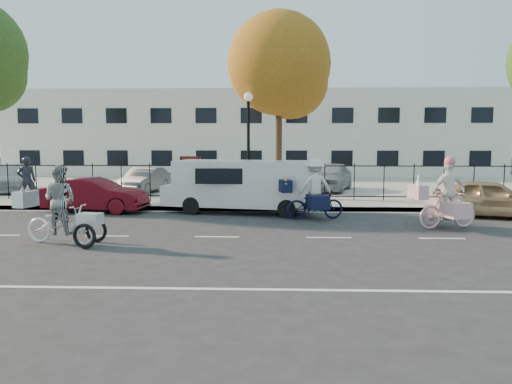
{
  "coord_description": "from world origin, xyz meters",
  "views": [
    {
      "loc": [
        1.54,
        -13.17,
        2.61
      ],
      "look_at": [
        1.01,
        1.2,
        1.1
      ],
      "focal_mm": 35.0,
      "sensor_mm": 36.0,
      "label": 1
    }
  ],
  "objects_px": {
    "lamppost": "(248,127)",
    "lot_car_c": "(144,180)",
    "white_van": "(241,184)",
    "lot_car_d": "(331,176)",
    "unicorn_bike": "(447,202)",
    "gold_sedan": "(491,198)",
    "pedestrian": "(27,181)",
    "zebra_trike": "(61,214)",
    "bull_bike": "(314,195)",
    "lot_car_a": "(8,178)",
    "red_sedan": "(95,195)"
  },
  "relations": [
    {
      "from": "zebra_trike",
      "to": "unicorn_bike",
      "type": "height_order",
      "value": "unicorn_bike"
    },
    {
      "from": "lot_car_a",
      "to": "lot_car_c",
      "type": "height_order",
      "value": "lot_car_a"
    },
    {
      "from": "pedestrian",
      "to": "unicorn_bike",
      "type": "bearing_deg",
      "value": 131.35
    },
    {
      "from": "red_sedan",
      "to": "pedestrian",
      "type": "xyz_separation_m",
      "value": [
        -2.95,
        0.9,
        0.45
      ]
    },
    {
      "from": "lot_car_d",
      "to": "red_sedan",
      "type": "bearing_deg",
      "value": -127.27
    },
    {
      "from": "white_van",
      "to": "lot_car_c",
      "type": "xyz_separation_m",
      "value": [
        -4.86,
        5.24,
        -0.3
      ]
    },
    {
      "from": "zebra_trike",
      "to": "white_van",
      "type": "bearing_deg",
      "value": -25.13
    },
    {
      "from": "lamppost",
      "to": "white_van",
      "type": "bearing_deg",
      "value": -93.51
    },
    {
      "from": "lamppost",
      "to": "white_van",
      "type": "xyz_separation_m",
      "value": [
        -0.14,
        -2.3,
        -2.08
      ]
    },
    {
      "from": "white_van",
      "to": "lot_car_a",
      "type": "xyz_separation_m",
      "value": [
        -11.65,
        5.8,
        -0.25
      ]
    },
    {
      "from": "red_sedan",
      "to": "lot_car_d",
      "type": "xyz_separation_m",
      "value": [
        9.23,
        6.54,
        0.22
      ]
    },
    {
      "from": "bull_bike",
      "to": "red_sedan",
      "type": "distance_m",
      "value": 7.91
    },
    {
      "from": "lamppost",
      "to": "lot_car_d",
      "type": "bearing_deg",
      "value": 48.28
    },
    {
      "from": "lamppost",
      "to": "lot_car_c",
      "type": "height_order",
      "value": "lamppost"
    },
    {
      "from": "lot_car_d",
      "to": "unicorn_bike",
      "type": "bearing_deg",
      "value": -58.91
    },
    {
      "from": "unicorn_bike",
      "to": "pedestrian",
      "type": "height_order",
      "value": "unicorn_bike"
    },
    {
      "from": "white_van",
      "to": "pedestrian",
      "type": "distance_m",
      "value": 8.3
    },
    {
      "from": "unicorn_bike",
      "to": "bull_bike",
      "type": "relative_size",
      "value": 0.99
    },
    {
      "from": "gold_sedan",
      "to": "white_van",
      "type": "bearing_deg",
      "value": 102.11
    },
    {
      "from": "white_van",
      "to": "red_sedan",
      "type": "distance_m",
      "value": 5.32
    },
    {
      "from": "bull_bike",
      "to": "lot_car_a",
      "type": "distance_m",
      "value": 15.82
    },
    {
      "from": "zebra_trike",
      "to": "lot_car_d",
      "type": "xyz_separation_m",
      "value": [
        8.1,
        12.05,
        0.08
      ]
    },
    {
      "from": "bull_bike",
      "to": "lot_car_a",
      "type": "relative_size",
      "value": 0.51
    },
    {
      "from": "bull_bike",
      "to": "lot_car_a",
      "type": "bearing_deg",
      "value": 51.67
    },
    {
      "from": "gold_sedan",
      "to": "pedestrian",
      "type": "distance_m",
      "value": 16.81
    },
    {
      "from": "white_van",
      "to": "lot_car_c",
      "type": "height_order",
      "value": "white_van"
    },
    {
      "from": "white_van",
      "to": "gold_sedan",
      "type": "xyz_separation_m",
      "value": [
        8.49,
        -0.7,
        -0.39
      ]
    },
    {
      "from": "bull_bike",
      "to": "red_sedan",
      "type": "bearing_deg",
      "value": 68.84
    },
    {
      "from": "unicorn_bike",
      "to": "lot_car_a",
      "type": "relative_size",
      "value": 0.5
    },
    {
      "from": "bull_bike",
      "to": "pedestrian",
      "type": "height_order",
      "value": "bull_bike"
    },
    {
      "from": "gold_sedan",
      "to": "lamppost",
      "type": "bearing_deg",
      "value": 87.05
    },
    {
      "from": "zebra_trike",
      "to": "lot_car_c",
      "type": "height_order",
      "value": "zebra_trike"
    },
    {
      "from": "red_sedan",
      "to": "white_van",
      "type": "bearing_deg",
      "value": -83.9
    },
    {
      "from": "red_sedan",
      "to": "lot_car_c",
      "type": "distance_m",
      "value": 5.26
    },
    {
      "from": "bull_bike",
      "to": "white_van",
      "type": "height_order",
      "value": "bull_bike"
    },
    {
      "from": "lamppost",
      "to": "pedestrian",
      "type": "bearing_deg",
      "value": -170.52
    },
    {
      "from": "zebra_trike",
      "to": "unicorn_bike",
      "type": "distance_m",
      "value": 10.72
    },
    {
      "from": "lot_car_c",
      "to": "lot_car_d",
      "type": "relative_size",
      "value": 0.87
    },
    {
      "from": "zebra_trike",
      "to": "unicorn_bike",
      "type": "bearing_deg",
      "value": -64.38
    },
    {
      "from": "zebra_trike",
      "to": "red_sedan",
      "type": "xyz_separation_m",
      "value": [
        -1.13,
        5.5,
        -0.15
      ]
    },
    {
      "from": "bull_bike",
      "to": "lot_car_d",
      "type": "height_order",
      "value": "bull_bike"
    },
    {
      "from": "gold_sedan",
      "to": "pedestrian",
      "type": "xyz_separation_m",
      "value": [
        -16.73,
        1.6,
        0.42
      ]
    },
    {
      "from": "unicorn_bike",
      "to": "lot_car_d",
      "type": "xyz_separation_m",
      "value": [
        -2.32,
        9.53,
        0.05
      ]
    },
    {
      "from": "bull_bike",
      "to": "gold_sedan",
      "type": "distance_m",
      "value": 6.03
    },
    {
      "from": "lot_car_c",
      "to": "zebra_trike",
      "type": "bearing_deg",
      "value": -76.66
    },
    {
      "from": "lamppost",
      "to": "zebra_trike",
      "type": "xyz_separation_m",
      "value": [
        -4.31,
        -7.8,
        -2.35
      ]
    },
    {
      "from": "zebra_trike",
      "to": "lot_car_a",
      "type": "distance_m",
      "value": 13.55
    },
    {
      "from": "zebra_trike",
      "to": "red_sedan",
      "type": "bearing_deg",
      "value": 23.64
    },
    {
      "from": "lot_car_d",
      "to": "white_van",
      "type": "bearing_deg",
      "value": -103.57
    },
    {
      "from": "bull_bike",
      "to": "lot_car_c",
      "type": "relative_size",
      "value": 0.62
    }
  ]
}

